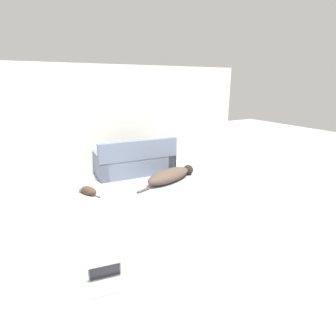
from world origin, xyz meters
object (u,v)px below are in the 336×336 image
cat (88,191)px  laptop_open (106,278)px  couch (136,162)px  dog (170,175)px

cat → laptop_open: size_ratio=1.26×
couch → dog: couch is taller
couch → laptop_open: (-1.67, -3.25, -0.21)m
dog → cat: size_ratio=3.34×
dog → cat: (-1.76, 0.13, -0.06)m
couch → laptop_open: bearing=66.6°
couch → dog: (0.47, -0.87, -0.14)m
cat → couch: bearing=-91.8°
couch → cat: couch is taller
laptop_open → dog: bearing=57.1°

